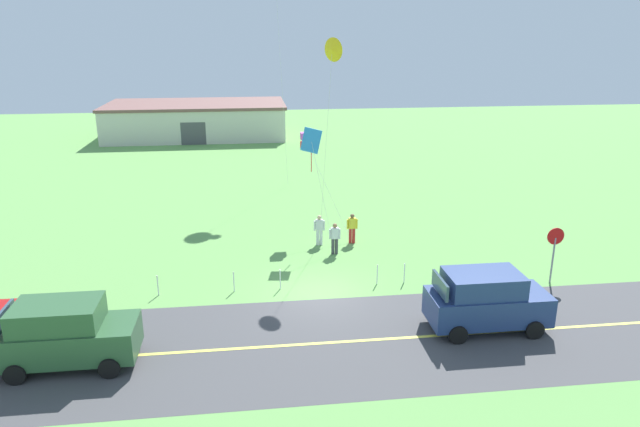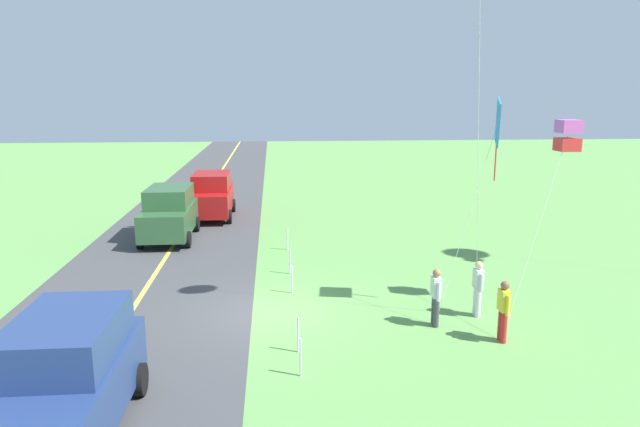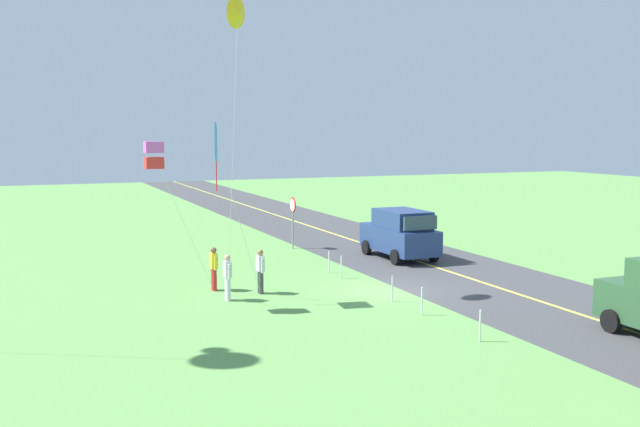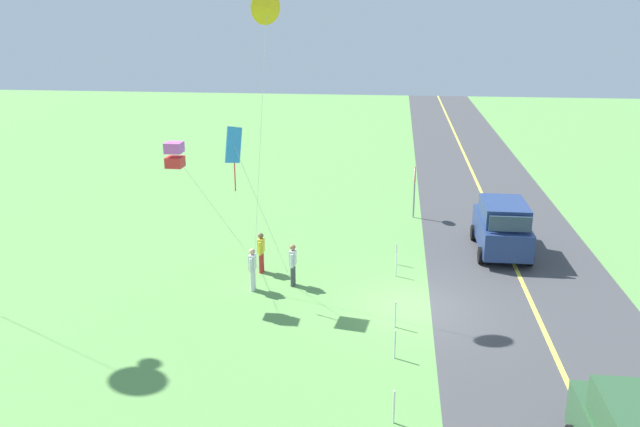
% 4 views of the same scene
% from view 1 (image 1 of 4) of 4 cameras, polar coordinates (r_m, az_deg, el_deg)
% --- Properties ---
extents(ground_plane, '(120.00, 120.00, 0.10)m').
position_cam_1_polar(ground_plane, '(24.45, -0.09, -8.13)').
color(ground_plane, '#60994C').
extents(asphalt_road, '(120.00, 7.00, 0.00)m').
position_cam_1_polar(asphalt_road, '(20.92, 1.27, -12.73)').
color(asphalt_road, '#424244').
rests_on(asphalt_road, ground).
extents(road_centre_stripe, '(120.00, 0.16, 0.00)m').
position_cam_1_polar(road_centre_stripe, '(20.92, 1.27, -12.72)').
color(road_centre_stripe, '#E5E04C').
rests_on(road_centre_stripe, asphalt_road).
extents(car_suv_foreground, '(4.40, 2.12, 2.24)m').
position_cam_1_polar(car_suv_foreground, '(22.18, 16.21, -8.26)').
color(car_suv_foreground, navy).
rests_on(car_suv_foreground, ground).
extents(car_parked_west_near, '(4.40, 2.12, 2.24)m').
position_cam_1_polar(car_parked_west_near, '(20.87, -24.02, -10.87)').
color(car_parked_west_near, '#2D5633').
rests_on(car_parked_west_near, ground).
extents(stop_sign, '(0.76, 0.08, 2.56)m').
position_cam_1_polar(stop_sign, '(26.80, 22.34, -2.86)').
color(stop_sign, gray).
rests_on(stop_sign, ground).
extents(person_adult_near, '(0.58, 0.22, 1.60)m').
position_cam_1_polar(person_adult_near, '(29.54, -0.07, -1.55)').
color(person_adult_near, silver).
rests_on(person_adult_near, ground).
extents(person_adult_companion, '(0.58, 0.22, 1.60)m').
position_cam_1_polar(person_adult_companion, '(29.83, 3.22, -1.39)').
color(person_adult_companion, red).
rests_on(person_adult_companion, ground).
extents(person_child_watcher, '(0.58, 0.22, 1.60)m').
position_cam_1_polar(person_child_watcher, '(28.34, 1.48, -2.41)').
color(person_child_watcher, '#3F3F47').
rests_on(person_child_watcher, ground).
extents(kite_red_low, '(0.98, 1.14, 10.34)m').
position_cam_1_polar(kite_red_low, '(27.35, 1.23, 15.91)').
color(kite_red_low, silver).
rests_on(kite_red_low, ground).
extents(kite_blue_mid, '(2.44, 2.72, 5.47)m').
position_cam_1_polar(kite_blue_mid, '(30.80, -1.42, 7.26)').
color(kite_blue_mid, silver).
rests_on(kite_blue_mid, ground).
extents(kite_yellow_high, '(1.51, 1.99, 6.09)m').
position_cam_1_polar(kite_yellow_high, '(28.75, -0.86, 7.10)').
color(kite_yellow_high, silver).
rests_on(kite_yellow_high, ground).
extents(warehouse_distant, '(18.36, 10.20, 3.50)m').
position_cam_1_polar(warehouse_distant, '(62.43, -12.15, 9.14)').
color(warehouse_distant, beige).
rests_on(warehouse_distant, ground).
extents(fence_post_0, '(0.05, 0.05, 0.90)m').
position_cam_1_polar(fence_post_0, '(25.05, -15.86, -6.93)').
color(fence_post_0, silver).
rests_on(fence_post_0, ground).
extents(fence_post_1, '(0.05, 0.05, 0.90)m').
position_cam_1_polar(fence_post_1, '(24.74, -8.58, -6.74)').
color(fence_post_1, silver).
rests_on(fence_post_1, ground).
extents(fence_post_2, '(0.05, 0.05, 0.90)m').
position_cam_1_polar(fence_post_2, '(24.74, -3.99, -6.56)').
color(fence_post_2, silver).
rests_on(fence_post_2, ground).
extents(fence_post_3, '(0.05, 0.05, 0.90)m').
position_cam_1_polar(fence_post_3, '(25.29, 5.72, -6.06)').
color(fence_post_3, silver).
rests_on(fence_post_3, ground).
extents(fence_post_4, '(0.05, 0.05, 0.90)m').
position_cam_1_polar(fence_post_4, '(25.57, 8.40, -5.89)').
color(fence_post_4, silver).
rests_on(fence_post_4, ground).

